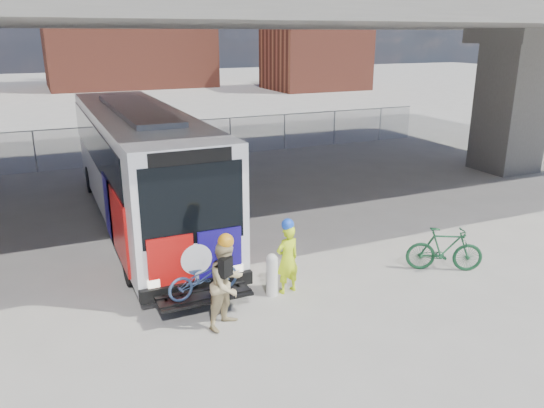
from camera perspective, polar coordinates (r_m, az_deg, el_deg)
ground at (r=14.86m, az=-3.23°, el=-5.06°), size 160.00×160.00×0.00m
bus at (r=17.07m, az=-14.07°, el=4.89°), size 2.67×12.96×3.69m
overpass at (r=17.52m, az=-8.63°, el=20.16°), size 40.00×16.00×7.95m
chainlink_fence at (r=25.65m, az=-13.04°, el=7.59°), size 30.00×0.06×30.00m
brick_buildings at (r=61.35m, az=-19.28°, el=16.51°), size 54.00×22.00×12.00m
bollard at (r=12.23m, az=-0.00°, el=-7.43°), size 0.27×0.27×1.03m
cyclist_hivis at (r=12.24m, az=1.67°, el=-5.75°), size 0.66×0.50×1.82m
cyclist_tan at (r=10.88m, az=-4.87°, el=-8.48°), size 1.13×1.07×2.03m
bike_parked at (r=14.14m, az=18.07°, el=-4.66°), size 1.93×1.40×1.15m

